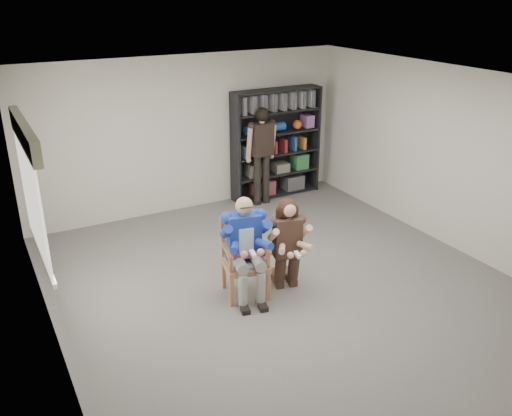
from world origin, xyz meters
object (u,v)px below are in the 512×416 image
armchair (246,259)px  kneeling_woman (288,246)px  bookshelf (276,144)px  seated_man (245,248)px  standing_man (262,157)px

armchair → kneeling_woman: 0.60m
armchair → bookshelf: bookshelf is taller
armchair → kneeling_woman: bearing=1.4°
seated_man → armchair: bearing=-76.9°
armchair → standing_man: (1.80, 2.79, 0.38)m
armchair → standing_man: 3.34m
seated_man → bookshelf: bearing=66.6°
standing_man → kneeling_woman: bearing=-115.5°
seated_man → bookshelf: 3.83m
kneeling_woman → bookshelf: (1.69, 3.19, 0.41)m
seated_man → standing_man: size_ratio=0.76×
armchair → bookshelf: 3.85m
seated_man → kneeling_woman: bearing=1.4°
bookshelf → standing_man: 0.56m
seated_man → bookshelf: bookshelf is taller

